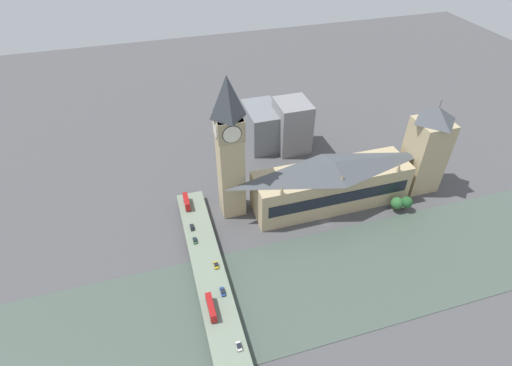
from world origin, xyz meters
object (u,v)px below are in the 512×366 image
at_px(car_northbound_lead, 216,265).
at_px(car_northbound_tail, 223,292).
at_px(road_bridge, 217,303).
at_px(double_decker_bus_mid, 187,201).
at_px(parliament_hall, 331,183).
at_px(car_northbound_mid, 239,346).
at_px(clock_tower, 230,147).
at_px(car_southbound_mid, 195,240).
at_px(victoria_tower, 426,149).
at_px(double_decker_bus_lead, 211,307).
at_px(car_southbound_lead, 192,227).

height_order(car_northbound_lead, car_northbound_tail, car_northbound_lead).
distance_m(road_bridge, double_decker_bus_mid, 62.63).
height_order(parliament_hall, car_northbound_mid, parliament_hall).
bearing_deg(parliament_hall, car_northbound_lead, 113.20).
xyz_separation_m(road_bridge, car_northbound_lead, (18.30, -3.48, 1.65)).
height_order(clock_tower, car_northbound_lead, clock_tower).
height_order(road_bridge, car_southbound_mid, car_southbound_mid).
bearing_deg(car_southbound_mid, road_bridge, -175.21).
distance_m(victoria_tower, double_decker_bus_mid, 132.10).
distance_m(road_bridge, car_southbound_mid, 36.11).
bearing_deg(parliament_hall, victoria_tower, -89.94).
distance_m(parliament_hall, car_northbound_lead, 75.80).
height_order(parliament_hall, double_decker_bus_mid, parliament_hall).
distance_m(car_northbound_mid, car_southbound_mid, 58.17).
bearing_deg(car_southbound_mid, car_northbound_tail, -169.09).
distance_m(double_decker_bus_lead, car_northbound_tail, 9.81).
height_order(parliament_hall, clock_tower, clock_tower).
xyz_separation_m(car_northbound_lead, car_southbound_mid, (17.65, 6.49, -0.00)).
bearing_deg(clock_tower, double_decker_bus_lead, 158.63).
relative_size(car_northbound_lead, car_northbound_tail, 0.89).
distance_m(parliament_hall, clock_tower, 59.24).
xyz_separation_m(road_bridge, car_southbound_mid, (35.95, 3.01, 1.65)).
xyz_separation_m(car_northbound_lead, car_northbound_tail, (-14.69, 0.26, -0.05)).
relative_size(clock_tower, road_bridge, 0.53).
height_order(car_northbound_mid, car_southbound_mid, car_southbound_mid).
height_order(road_bridge, double_decker_bus_mid, double_decker_bus_mid).
bearing_deg(double_decker_bus_mid, car_northbound_mid, -175.71).
height_order(clock_tower, car_northbound_mid, clock_tower).
distance_m(clock_tower, road_bridge, 71.68).
distance_m(parliament_hall, double_decker_bus_lead, 91.99).
distance_m(double_decker_bus_mid, car_northbound_lead, 44.64).
distance_m(victoria_tower, car_southbound_mid, 132.49).
relative_size(double_decker_bus_lead, car_southbound_mid, 2.80).
height_order(parliament_hall, victoria_tower, victoria_tower).
xyz_separation_m(parliament_hall, car_northbound_lead, (-29.69, 69.27, -8.13)).
xyz_separation_m(car_northbound_mid, car_southbound_lead, (66.87, 6.49, -0.03)).
xyz_separation_m(parliament_hall, car_southbound_lead, (-2.97, 75.59, -8.19)).
xyz_separation_m(double_decker_bus_lead, double_decker_bus_mid, (66.08, -0.46, 0.21)).
relative_size(car_northbound_lead, car_southbound_lead, 0.91).
distance_m(double_decker_bus_mid, car_northbound_tail, 59.19).
height_order(parliament_hall, car_southbound_lead, parliament_hall).
bearing_deg(victoria_tower, double_decker_bus_lead, 111.58).
xyz_separation_m(clock_tower, car_southbound_lead, (-12.86, 23.77, -35.14)).
relative_size(road_bridge, car_northbound_tail, 31.69).
relative_size(parliament_hall, car_northbound_lead, 20.78).
distance_m(road_bridge, car_northbound_tail, 5.10).
relative_size(parliament_hall, road_bridge, 0.58).
xyz_separation_m(clock_tower, car_northbound_tail, (-54.27, 17.70, -35.13)).
bearing_deg(double_decker_bus_mid, clock_tower, -100.99).
xyz_separation_m(road_bridge, car_southbound_lead, (45.02, 2.84, 1.60)).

